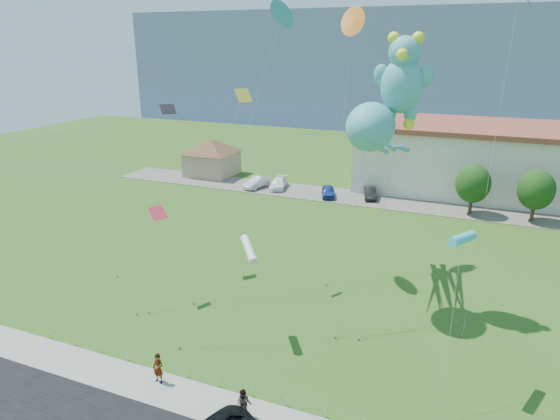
# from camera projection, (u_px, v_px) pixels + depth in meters

# --- Properties ---
(ground) EXTENTS (160.00, 160.00, 0.00)m
(ground) POSITION_uv_depth(u_px,v_px,m) (245.00, 377.00, 27.57)
(ground) COLOR #315618
(ground) RESTS_ON ground
(sidewalk) EXTENTS (80.00, 2.50, 0.10)m
(sidewalk) POSITION_uv_depth(u_px,v_px,m) (221.00, 408.00, 25.15)
(sidewalk) COLOR gray
(sidewalk) RESTS_ON ground
(parking_strip) EXTENTS (70.00, 6.00, 0.06)m
(parking_strip) POSITION_uv_depth(u_px,v_px,m) (379.00, 201.00, 58.17)
(parking_strip) COLOR #59544C
(parking_strip) RESTS_ON ground
(hill_ridge) EXTENTS (160.00, 50.00, 25.00)m
(hill_ridge) POSITION_uv_depth(u_px,v_px,m) (452.00, 63.00, 128.54)
(hill_ridge) COLOR gray
(hill_ridge) RESTS_ON ground
(pavilion) EXTENTS (9.20, 9.20, 5.00)m
(pavilion) POSITION_uv_depth(u_px,v_px,m) (212.00, 154.00, 68.60)
(pavilion) COLOR tan
(pavilion) RESTS_ON ground
(rope_fence) EXTENTS (26.05, 0.05, 0.50)m
(rope_fence) POSITION_uv_depth(u_px,v_px,m) (234.00, 387.00, 26.35)
(rope_fence) COLOR white
(rope_fence) RESTS_ON ground
(tree_near) EXTENTS (3.60, 3.60, 5.47)m
(tree_near) POSITION_uv_depth(u_px,v_px,m) (473.00, 184.00, 52.58)
(tree_near) COLOR #3F2B19
(tree_near) RESTS_ON ground
(tree_mid) EXTENTS (3.60, 3.60, 5.47)m
(tree_mid) POSITION_uv_depth(u_px,v_px,m) (536.00, 190.00, 50.39)
(tree_mid) COLOR #3F2B19
(tree_mid) RESTS_ON ground
(pedestrian_left) EXTENTS (0.65, 0.45, 1.72)m
(pedestrian_left) POSITION_uv_depth(u_px,v_px,m) (158.00, 368.00, 26.73)
(pedestrian_left) COLOR gray
(pedestrian_left) RESTS_ON sidewalk
(pedestrian_right) EXTENTS (0.87, 0.74, 1.58)m
(pedestrian_right) POSITION_uv_depth(u_px,v_px,m) (244.00, 404.00, 24.18)
(pedestrian_right) COLOR gray
(pedestrian_right) RESTS_ON sidewalk
(parked_car_silver) EXTENTS (2.31, 4.36, 1.36)m
(parked_car_silver) POSITION_uv_depth(u_px,v_px,m) (257.00, 182.00, 63.06)
(parked_car_silver) COLOR silver
(parked_car_silver) RESTS_ON parking_strip
(parked_car_white) EXTENTS (2.62, 4.64, 1.27)m
(parked_car_white) POSITION_uv_depth(u_px,v_px,m) (279.00, 183.00, 62.75)
(parked_car_white) COLOR white
(parked_car_white) RESTS_ON parking_strip
(parked_car_blue) EXTENTS (2.68, 4.05, 1.28)m
(parked_car_blue) POSITION_uv_depth(u_px,v_px,m) (328.00, 191.00, 59.38)
(parked_car_blue) COLOR navy
(parked_car_blue) RESTS_ON parking_strip
(parked_car_black) EXTENTS (2.40, 4.10, 1.28)m
(parked_car_black) POSITION_uv_depth(u_px,v_px,m) (370.00, 193.00, 58.84)
(parked_car_black) COLOR black
(parked_car_black) RESTS_ON parking_strip
(octopus_kite) EXTENTS (3.11, 12.87, 14.00)m
(octopus_kite) POSITION_uv_depth(u_px,v_px,m) (375.00, 136.00, 33.14)
(octopus_kite) COLOR teal
(octopus_kite) RESTS_ON ground
(teddy_bear_kite) EXTENTS (3.74, 7.73, 18.18)m
(teddy_bear_kite) POSITION_uv_depth(u_px,v_px,m) (403.00, 79.00, 31.51)
(teddy_bear_kite) COLOR teal
(teddy_bear_kite) RESTS_ON ground
(small_kite_orange) EXTENTS (1.80, 8.34, 19.82)m
(small_kite_orange) POSITION_uv_depth(u_px,v_px,m) (352.00, 28.00, 38.76)
(small_kite_orange) COLOR orange
(small_kite_orange) RESTS_ON ground
(small_kite_pink) EXTENTS (1.29, 3.72, 6.83)m
(small_kite_pink) POSITION_uv_depth(u_px,v_px,m) (156.00, 221.00, 34.31)
(small_kite_pink) COLOR #DB304A
(small_kite_pink) RESTS_ON ground
(small_kite_white) EXTENTS (3.48, 4.41, 6.23)m
(small_kite_white) POSITION_uv_depth(u_px,v_px,m) (248.00, 250.00, 29.84)
(small_kite_white) COLOR silver
(small_kite_white) RESTS_ON ground
(small_kite_yellow) EXTENTS (4.26, 8.66, 14.42)m
(small_kite_yellow) POSITION_uv_depth(u_px,v_px,m) (231.00, 124.00, 35.00)
(small_kite_yellow) COLOR gold
(small_kite_yellow) RESTS_ON ground
(small_kite_black) EXTENTS (3.48, 5.08, 13.15)m
(small_kite_black) POSITION_uv_depth(u_px,v_px,m) (162.00, 130.00, 38.13)
(small_kite_black) COLOR black
(small_kite_black) RESTS_ON ground
(small_kite_blue) EXTENTS (3.81, 10.04, 20.17)m
(small_kite_blue) POSITION_uv_depth(u_px,v_px,m) (280.00, 22.00, 36.00)
(small_kite_blue) COLOR #2881E8
(small_kite_blue) RESTS_ON ground
(small_kite_cyan) EXTENTS (0.50, 5.07, 8.71)m
(small_kite_cyan) POSITION_uv_depth(u_px,v_px,m) (462.00, 240.00, 24.83)
(small_kite_cyan) COLOR #2DBDCA
(small_kite_cyan) RESTS_ON ground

